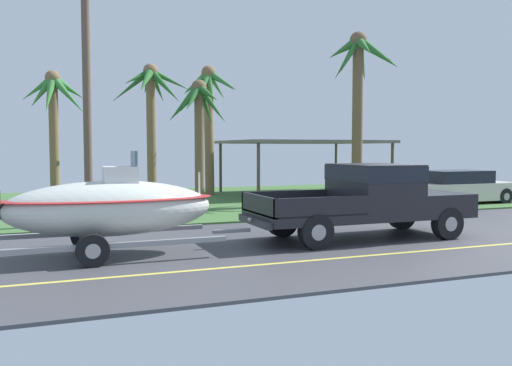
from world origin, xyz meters
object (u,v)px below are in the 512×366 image
at_px(boat_on_trailer, 109,208).
at_px(utility_pole, 87,96).
at_px(carport_awning, 303,143).
at_px(palm_tree_mid, 55,104).
at_px(palm_tree_near_right, 198,111).
at_px(palm_tree_far_left, 209,100).
at_px(parked_sedan_near, 458,188).
at_px(palm_tree_far_right, 360,77).
at_px(pickup_truck_towing, 373,197).
at_px(palm_tree_near_left, 151,100).

height_order(boat_on_trailer, utility_pole, utility_pole).
relative_size(carport_awning, utility_pole, 0.99).
bearing_deg(utility_pole, boat_on_trailer, -89.57).
relative_size(carport_awning, palm_tree_mid, 1.30).
relative_size(palm_tree_near_right, palm_tree_far_left, 0.81).
distance_m(parked_sedan_near, utility_pole, 14.90).
distance_m(palm_tree_mid, palm_tree_far_left, 6.92).
height_order(carport_awning, palm_tree_far_left, palm_tree_far_left).
xyz_separation_m(palm_tree_mid, palm_tree_far_right, (11.63, -5.20, 1.04)).
bearing_deg(carport_awning, palm_tree_far_right, -85.37).
bearing_deg(pickup_truck_towing, palm_tree_near_left, 105.52).
xyz_separation_m(palm_tree_near_right, utility_pole, (-4.62, -4.70, 0.02)).
xyz_separation_m(carport_awning, utility_pole, (-10.57, -7.29, 1.25)).
bearing_deg(palm_tree_near_left, palm_tree_far_right, -30.44).
bearing_deg(palm_tree_far_right, carport_awning, 94.63).
bearing_deg(palm_tree_far_right, palm_tree_near_left, 149.56).
height_order(boat_on_trailer, palm_tree_mid, palm_tree_mid).
height_order(carport_awning, utility_pole, utility_pole).
bearing_deg(carport_awning, boat_on_trailer, -131.06).
bearing_deg(pickup_truck_towing, palm_tree_near_right, 101.68).
bearing_deg(palm_tree_mid, carport_awning, -3.39).
height_order(pickup_truck_towing, utility_pole, utility_pole).
relative_size(palm_tree_near_left, palm_tree_mid, 1.08).
height_order(pickup_truck_towing, carport_awning, carport_awning).
distance_m(parked_sedan_near, palm_tree_far_left, 11.87).
bearing_deg(palm_tree_far_right, parked_sedan_near, -25.92).
bearing_deg(palm_tree_near_left, boat_on_trailer, -104.78).
xyz_separation_m(pickup_truck_towing, palm_tree_near_left, (-3.36, 12.10, 3.33)).
bearing_deg(pickup_truck_towing, boat_on_trailer, -180.00).
relative_size(pickup_truck_towing, boat_on_trailer, 1.04).
bearing_deg(palm_tree_mid, parked_sedan_near, -24.52).
xyz_separation_m(palm_tree_mid, palm_tree_far_left, (6.88, 0.55, 0.40)).
bearing_deg(pickup_truck_towing, utility_pole, 143.89).
relative_size(palm_tree_mid, palm_tree_far_right, 0.79).
relative_size(parked_sedan_near, palm_tree_near_right, 0.91).
bearing_deg(palm_tree_far_left, palm_tree_mid, -175.46).
relative_size(boat_on_trailer, palm_tree_far_left, 0.91).
bearing_deg(palm_tree_near_right, palm_tree_near_left, 118.27).
height_order(palm_tree_mid, palm_tree_far_left, palm_tree_far_left).
height_order(carport_awning, palm_tree_near_left, palm_tree_near_left).
height_order(pickup_truck_towing, palm_tree_near_left, palm_tree_near_left).
distance_m(boat_on_trailer, palm_tree_far_right, 13.91).
relative_size(parked_sedan_near, palm_tree_far_left, 0.74).
height_order(parked_sedan_near, palm_tree_far_right, palm_tree_far_right).
bearing_deg(palm_tree_near_right, utility_pole, -134.54).
distance_m(palm_tree_near_left, palm_tree_mid, 3.98).
xyz_separation_m(boat_on_trailer, palm_tree_near_right, (4.59, 9.50, 2.73)).
relative_size(palm_tree_near_right, palm_tree_far_right, 0.71).
relative_size(pickup_truck_towing, palm_tree_far_left, 0.95).
height_order(pickup_truck_towing, palm_tree_near_right, palm_tree_near_right).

